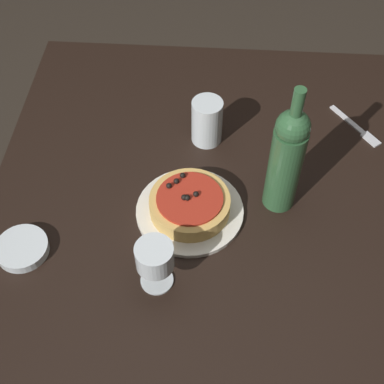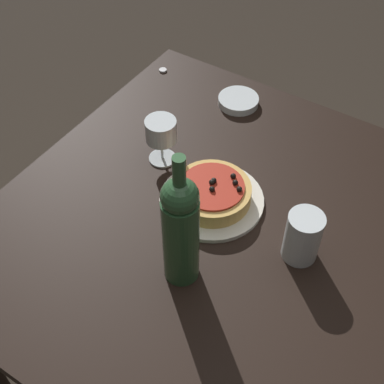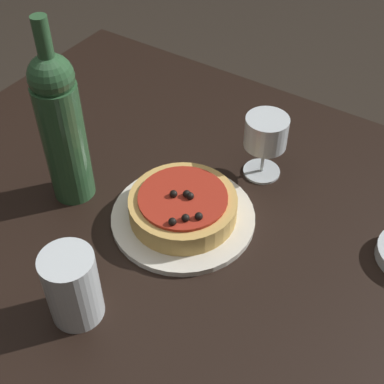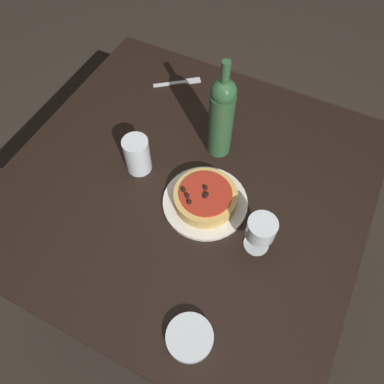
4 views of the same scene
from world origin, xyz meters
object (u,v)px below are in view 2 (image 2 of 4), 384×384
at_px(pizza, 212,192).
at_px(wine_bottle, 181,229).
at_px(water_cup, 303,237).
at_px(bottle_cap, 163,70).
at_px(dining_table, 231,250).
at_px(wine_glass, 161,132).
at_px(side_bowl, 238,101).
at_px(dinner_plate, 212,200).

bearing_deg(pizza, wine_bottle, 103.60).
bearing_deg(water_cup, pizza, -6.35).
xyz_separation_m(pizza, bottle_cap, (0.42, -0.39, -0.03)).
height_order(pizza, wine_bottle, wine_bottle).
xyz_separation_m(dining_table, wine_glass, (0.28, -0.10, 0.18)).
bearing_deg(dining_table, water_cup, -173.90).
bearing_deg(side_bowl, dinner_plate, 109.86).
bearing_deg(side_bowl, bottle_cap, -3.05).
bearing_deg(dining_table, wine_bottle, 78.10).
bearing_deg(side_bowl, pizza, 109.90).
relative_size(dinner_plate, bottle_cap, 10.88).
bearing_deg(wine_glass, water_cup, 168.85).
height_order(dining_table, pizza, pizza).
xyz_separation_m(dining_table, side_bowl, (0.22, -0.42, 0.10)).
height_order(dining_table, dinner_plate, dinner_plate).
height_order(dining_table, wine_bottle, wine_bottle).
bearing_deg(water_cup, dining_table, 6.10).
distance_m(dining_table, pizza, 0.16).
xyz_separation_m(wine_glass, bottle_cap, (0.23, -0.33, -0.09)).
bearing_deg(pizza, water_cup, 173.65).
bearing_deg(dining_table, pizza, -27.35).
xyz_separation_m(dinner_plate, bottle_cap, (0.42, -0.39, -0.00)).
distance_m(dinner_plate, bottle_cap, 0.57).
height_order(water_cup, side_bowl, water_cup).
xyz_separation_m(pizza, water_cup, (-0.25, 0.03, 0.03)).
height_order(dinner_plate, wine_bottle, wine_bottle).
distance_m(wine_glass, water_cup, 0.45).
bearing_deg(wine_bottle, wine_glass, -48.38).
xyz_separation_m(side_bowl, bottle_cap, (0.29, -0.02, -0.01)).
xyz_separation_m(pizza, wine_glass, (0.19, -0.06, 0.06)).
xyz_separation_m(water_cup, side_bowl, (0.39, -0.40, -0.05)).
relative_size(wine_bottle, side_bowl, 2.95).
distance_m(wine_bottle, side_bowl, 0.64).
xyz_separation_m(dinner_plate, side_bowl, (0.14, -0.38, 0.01)).
height_order(dining_table, wine_glass, wine_glass).
bearing_deg(wine_glass, dining_table, 159.46).
xyz_separation_m(dinner_plate, wine_glass, (0.19, -0.06, 0.09)).
relative_size(dinner_plate, side_bowl, 2.16).
distance_m(dinner_plate, side_bowl, 0.40).
bearing_deg(wine_glass, side_bowl, -100.03).
xyz_separation_m(dinner_plate, wine_bottle, (-0.05, 0.21, 0.15)).
relative_size(pizza, water_cup, 1.50).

